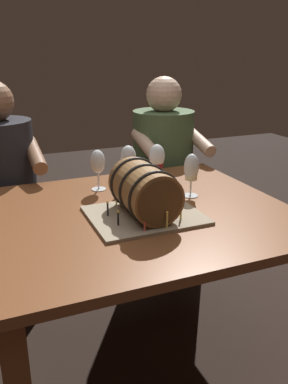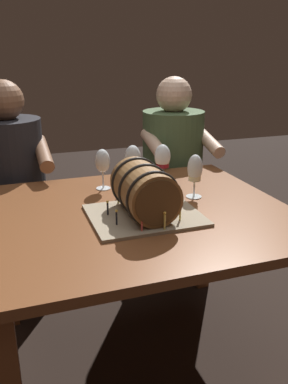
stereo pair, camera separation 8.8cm
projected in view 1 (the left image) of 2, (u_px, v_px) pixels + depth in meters
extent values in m
plane|color=black|center=(139.00, 357.00, 1.84)|extent=(8.00, 8.00, 0.00)
cube|color=brown|center=(138.00, 215.00, 1.61)|extent=(1.19, 1.03, 0.03)
cube|color=brown|center=(196.00, 231.00, 2.32)|extent=(0.07, 0.07, 0.69)
cube|color=gray|center=(144.00, 215.00, 1.54)|extent=(0.41, 0.34, 0.01)
cylinder|color=brown|center=(144.00, 190.00, 1.51)|extent=(0.19, 0.29, 0.19)
cylinder|color=#4F371E|center=(160.00, 203.00, 1.38)|extent=(0.17, 0.00, 0.17)
cylinder|color=#4F371E|center=(130.00, 179.00, 1.64)|extent=(0.17, 0.00, 0.17)
torus|color=black|center=(155.00, 199.00, 1.42)|extent=(0.21, 0.01, 0.21)
torus|color=black|center=(144.00, 190.00, 1.51)|extent=(0.21, 0.01, 0.21)
torus|color=black|center=(134.00, 183.00, 1.59)|extent=(0.21, 0.01, 0.21)
cylinder|color=#EAD666|center=(178.00, 204.00, 1.57)|extent=(0.01, 0.01, 0.05)
sphere|color=#F9C64C|center=(178.00, 197.00, 1.56)|extent=(0.01, 0.01, 0.01)
cylinder|color=#D64C47|center=(154.00, 195.00, 1.67)|extent=(0.01, 0.01, 0.05)
sphere|color=#F9C64C|center=(154.00, 189.00, 1.66)|extent=(0.01, 0.01, 0.01)
cylinder|color=#EAD666|center=(137.00, 194.00, 1.68)|extent=(0.01, 0.01, 0.05)
sphere|color=#F9C64C|center=(137.00, 188.00, 1.67)|extent=(0.01, 0.01, 0.01)
cylinder|color=#EAD666|center=(116.00, 197.00, 1.63)|extent=(0.01, 0.01, 0.06)
sphere|color=#F9C64C|center=(116.00, 189.00, 1.62)|extent=(0.01, 0.01, 0.01)
cylinder|color=black|center=(108.00, 210.00, 1.52)|extent=(0.01, 0.01, 0.05)
sphere|color=#F9C64C|center=(107.00, 203.00, 1.51)|extent=(0.01, 0.01, 0.01)
cylinder|color=black|center=(118.00, 219.00, 1.43)|extent=(0.01, 0.01, 0.05)
sphere|color=#F9C64C|center=(118.00, 211.00, 1.42)|extent=(0.01, 0.01, 0.01)
cylinder|color=#D64C47|center=(145.00, 225.00, 1.39)|extent=(0.01, 0.01, 0.05)
sphere|color=#F9C64C|center=(145.00, 217.00, 1.38)|extent=(0.01, 0.01, 0.01)
cylinder|color=#EAD666|center=(167.00, 221.00, 1.41)|extent=(0.01, 0.01, 0.06)
sphere|color=#F9C64C|center=(167.00, 212.00, 1.39)|extent=(0.01, 0.01, 0.01)
cylinder|color=#EAD666|center=(181.00, 213.00, 1.48)|extent=(0.01, 0.01, 0.05)
sphere|color=#F9C64C|center=(181.00, 204.00, 1.47)|extent=(0.01, 0.01, 0.01)
cylinder|color=white|center=(99.00, 189.00, 1.84)|extent=(0.07, 0.07, 0.00)
cylinder|color=white|center=(98.00, 181.00, 1.83)|extent=(0.01, 0.01, 0.07)
ellipsoid|color=white|center=(98.00, 162.00, 1.80)|extent=(0.07, 0.07, 0.11)
cylinder|color=white|center=(190.00, 196.00, 1.76)|extent=(0.07, 0.07, 0.00)
cylinder|color=white|center=(191.00, 188.00, 1.75)|extent=(0.01, 0.01, 0.07)
ellipsoid|color=white|center=(191.00, 167.00, 1.72)|extent=(0.06, 0.06, 0.12)
cylinder|color=beige|center=(191.00, 176.00, 1.73)|extent=(0.05, 0.05, 0.03)
cylinder|color=white|center=(157.00, 181.00, 1.95)|extent=(0.06, 0.06, 0.00)
cylinder|color=white|center=(157.00, 174.00, 1.94)|extent=(0.01, 0.01, 0.07)
ellipsoid|color=white|center=(157.00, 156.00, 1.91)|extent=(0.08, 0.08, 0.11)
cylinder|color=maroon|center=(157.00, 163.00, 1.92)|extent=(0.06, 0.06, 0.04)
cylinder|color=white|center=(129.00, 188.00, 1.85)|extent=(0.06, 0.06, 0.00)
cylinder|color=white|center=(129.00, 179.00, 1.84)|extent=(0.01, 0.01, 0.09)
ellipsoid|color=white|center=(128.00, 158.00, 1.81)|extent=(0.07, 0.07, 0.11)
cylinder|color=#C6842D|center=(128.00, 164.00, 1.82)|extent=(0.06, 0.06, 0.05)
cube|color=black|center=(12.00, 258.00, 2.25)|extent=(0.34, 0.32, 0.45)
cylinder|color=#232328|center=(1.00, 173.00, 2.09)|extent=(0.36, 0.36, 0.54)
cylinder|color=brown|center=(35.00, 155.00, 1.99)|extent=(0.08, 0.31, 0.14)
cube|color=#2A3A24|center=(162.00, 231.00, 2.59)|extent=(0.34, 0.32, 0.45)
cylinder|color=#47603D|center=(163.00, 156.00, 2.42)|extent=(0.37, 0.37, 0.54)
sphere|color=beige|center=(164.00, 95.00, 2.30)|extent=(0.20, 0.20, 0.20)
cylinder|color=beige|center=(198.00, 140.00, 2.32)|extent=(0.08, 0.31, 0.14)
cylinder|color=beige|center=(146.00, 145.00, 2.21)|extent=(0.08, 0.31, 0.14)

